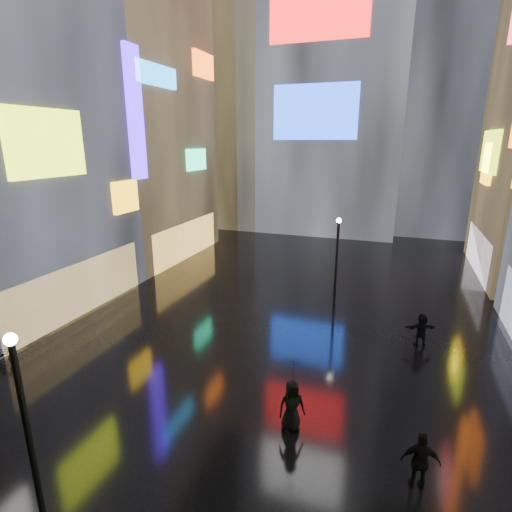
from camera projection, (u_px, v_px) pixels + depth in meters
The scene contains 12 objects.
ground at pixel (300, 300), 24.40m from camera, with size 140.00×140.00×0.00m, color black.
building_left_far at pixel (127, 120), 31.94m from camera, with size 10.28×12.00×22.00m.
tower_main at pixel (332, 24), 41.24m from camera, with size 16.00×14.20×42.00m.
tower_flank_right at pixel (452, 63), 40.32m from camera, with size 12.00×12.00×34.00m, color black.
tower_flank_left at pixel (228, 108), 45.22m from camera, with size 10.00×10.00×26.00m, color black.
lamp_near at pixel (25, 418), 9.61m from camera, with size 0.30×0.30×5.20m.
lamp_far at pixel (337, 256), 23.16m from camera, with size 0.30×0.30×5.20m.
pedestrian_3 at pixel (421, 461), 10.98m from camera, with size 1.05×0.44×1.79m, color black.
pedestrian_4 at pixel (292, 405), 13.28m from camera, with size 0.88×0.57×1.80m, color black.
pedestrian_5 at pixel (421, 330), 18.86m from camera, with size 1.47×0.47×1.59m, color black.
umbrella_2 at pixel (293, 371), 12.92m from camera, with size 0.91×0.93×0.84m, color black.
bicycle at pixel (4, 354), 17.39m from camera, with size 0.59×1.69×0.89m, color black.
Camera 1 is at (5.08, -2.28, 9.37)m, focal length 28.00 mm.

